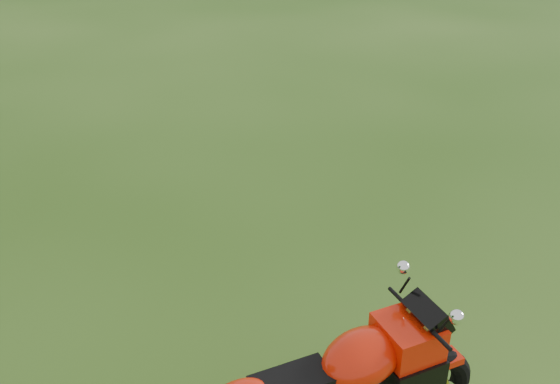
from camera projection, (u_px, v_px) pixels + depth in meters
ground at (306, 297)px, 5.41m from camera, size 120.00×120.00×0.00m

